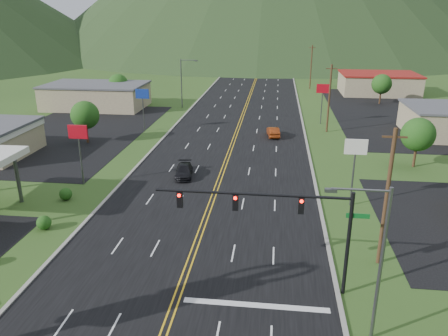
# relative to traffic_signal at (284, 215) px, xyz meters

# --- Properties ---
(traffic_signal) EXTENTS (13.10, 0.43, 7.00)m
(traffic_signal) POSITION_rel_traffic_signal_xyz_m (0.00, 0.00, 0.00)
(traffic_signal) COLOR black
(traffic_signal) RESTS_ON ground
(streetlight_east) EXTENTS (3.28, 0.25, 9.00)m
(streetlight_east) POSITION_rel_traffic_signal_xyz_m (4.70, -4.00, -0.15)
(streetlight_east) COLOR #59595E
(streetlight_east) RESTS_ON ground
(streetlight_west) EXTENTS (3.28, 0.25, 9.00)m
(streetlight_west) POSITION_rel_traffic_signal_xyz_m (-18.16, 56.00, -0.15)
(streetlight_west) COLOR #59595E
(streetlight_west) RESTS_ON ground
(building_west_far) EXTENTS (18.40, 11.40, 4.50)m
(building_west_far) POSITION_rel_traffic_signal_xyz_m (-34.48, 54.00, -3.07)
(building_west_far) COLOR tan
(building_west_far) RESTS_ON ground
(building_east_far) EXTENTS (16.40, 12.40, 4.50)m
(building_east_far) POSITION_rel_traffic_signal_xyz_m (21.52, 76.00, -3.07)
(building_east_far) COLOR tan
(building_east_far) RESTS_ON ground
(pole_sign_west_a) EXTENTS (2.00, 0.18, 6.40)m
(pole_sign_west_a) POSITION_rel_traffic_signal_xyz_m (-20.48, 16.00, -0.28)
(pole_sign_west_a) COLOR #59595E
(pole_sign_west_a) RESTS_ON ground
(pole_sign_west_b) EXTENTS (2.00, 0.18, 6.40)m
(pole_sign_west_b) POSITION_rel_traffic_signal_xyz_m (-20.48, 38.00, -0.28)
(pole_sign_west_b) COLOR #59595E
(pole_sign_west_b) RESTS_ON ground
(pole_sign_east_a) EXTENTS (2.00, 0.18, 6.40)m
(pole_sign_east_a) POSITION_rel_traffic_signal_xyz_m (6.52, 14.00, -0.28)
(pole_sign_east_a) COLOR #59595E
(pole_sign_east_a) RESTS_ON ground
(pole_sign_east_b) EXTENTS (2.00, 0.18, 6.40)m
(pole_sign_east_b) POSITION_rel_traffic_signal_xyz_m (6.52, 46.00, -0.28)
(pole_sign_east_b) COLOR #59595E
(pole_sign_east_b) RESTS_ON ground
(tree_west_a) EXTENTS (3.84, 3.84, 5.82)m
(tree_west_a) POSITION_rel_traffic_signal_xyz_m (-26.48, 31.00, -1.44)
(tree_west_a) COLOR #382314
(tree_west_a) RESTS_ON ground
(tree_west_b) EXTENTS (3.84, 3.84, 5.82)m
(tree_west_b) POSITION_rel_traffic_signal_xyz_m (-31.48, 58.00, -1.44)
(tree_west_b) COLOR #382314
(tree_west_b) RESTS_ON ground
(tree_east_a) EXTENTS (3.84, 3.84, 5.82)m
(tree_east_a) POSITION_rel_traffic_signal_xyz_m (15.52, 26.00, -1.44)
(tree_east_a) COLOR #382314
(tree_east_a) RESTS_ON ground
(tree_east_b) EXTENTS (3.84, 3.84, 5.82)m
(tree_east_b) POSITION_rel_traffic_signal_xyz_m (19.52, 64.00, -1.44)
(tree_east_b) COLOR #382314
(tree_east_b) RESTS_ON ground
(utility_pole_a) EXTENTS (1.60, 0.28, 10.00)m
(utility_pole_a) POSITION_rel_traffic_signal_xyz_m (7.02, 4.00, -0.20)
(utility_pole_a) COLOR #382314
(utility_pole_a) RESTS_ON ground
(utility_pole_b) EXTENTS (1.60, 0.28, 10.00)m
(utility_pole_b) POSITION_rel_traffic_signal_xyz_m (7.02, 41.00, -0.20)
(utility_pole_b) COLOR #382314
(utility_pole_b) RESTS_ON ground
(utility_pole_c) EXTENTS (1.60, 0.28, 10.00)m
(utility_pole_c) POSITION_rel_traffic_signal_xyz_m (7.02, 81.00, -0.20)
(utility_pole_c) COLOR #382314
(utility_pole_c) RESTS_ON ground
(utility_pole_d) EXTENTS (1.60, 0.28, 10.00)m
(utility_pole_d) POSITION_rel_traffic_signal_xyz_m (7.02, 121.00, -0.20)
(utility_pole_d) COLOR #382314
(utility_pole_d) RESTS_ON ground
(car_dark_mid) EXTENTS (2.40, 4.60, 1.27)m
(car_dark_mid) POSITION_rel_traffic_signal_xyz_m (-10.47, 19.50, -4.69)
(car_dark_mid) COLOR black
(car_dark_mid) RESTS_ON ground
(car_red_far) EXTENTS (2.06, 4.44, 1.41)m
(car_red_far) POSITION_rel_traffic_signal_xyz_m (-1.00, 37.21, -4.62)
(car_red_far) COLOR maroon
(car_red_far) RESTS_ON ground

